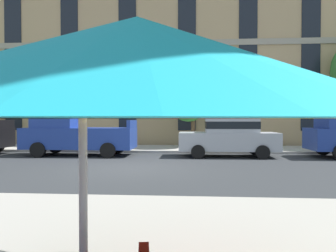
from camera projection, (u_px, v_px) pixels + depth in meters
ground_plane at (130, 168)px, 11.37m from camera, size 120.00×120.00×0.00m
sidewalk_far at (153, 149)px, 18.15m from camera, size 56.00×3.60×0.12m
apartment_building at (165, 61)px, 26.17m from camera, size 37.14×12.08×12.80m
pickup_blue at (75, 134)px, 15.28m from camera, size 5.10×2.12×2.20m
sedan_silver at (229, 136)px, 14.76m from camera, size 4.40×1.98×1.78m
street_tree_middle at (191, 99)px, 18.30m from camera, size 2.53×2.73×4.24m
patio_umbrella at (83, 89)px, 2.25m from camera, size 4.06×3.77×2.20m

